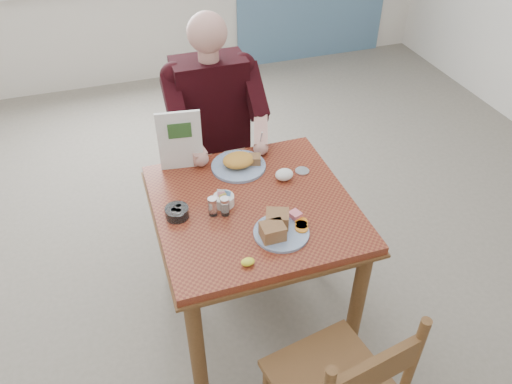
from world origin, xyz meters
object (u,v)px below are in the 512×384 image
object	(u,v)px
table	(254,221)
diner	(214,118)
chair_far	(214,158)
far_plate	(240,163)
near_plate	(279,228)

from	to	relation	value
table	diner	bearing A→B (deg)	90.00
table	chair_far	world-z (taller)	chair_far
diner	chair_far	bearing A→B (deg)	90.01
chair_far	diner	bearing A→B (deg)	-89.99
far_plate	near_plate	bearing A→B (deg)	-87.65
near_plate	diner	bearing A→B (deg)	92.62
table	near_plate	xyz separation A→B (m)	(0.04, -0.22, 0.14)
table	chair_far	xyz separation A→B (m)	(0.00, 0.80, -0.16)
table	near_plate	world-z (taller)	near_plate
diner	far_plate	distance (m)	0.42
diner	far_plate	xyz separation A→B (m)	(0.02, -0.41, -0.03)
near_plate	far_plate	world-z (taller)	near_plate
chair_far	near_plate	world-z (taller)	chair_far
chair_far	diner	size ratio (longest dim) A/B	0.69
chair_far	diner	xyz separation A→B (m)	(0.00, -0.09, 0.33)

